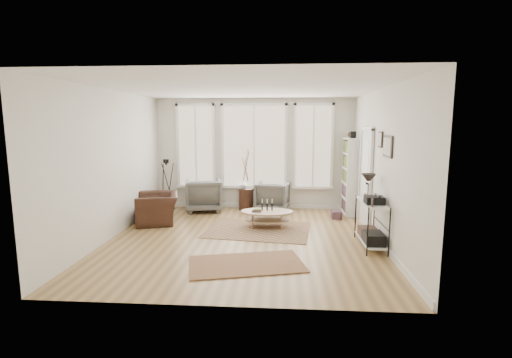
# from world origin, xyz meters

# --- Properties ---
(room) EXTENTS (5.50, 5.54, 2.90)m
(room) POSITION_xyz_m (0.02, 0.03, 1.43)
(room) COLOR #A57F4A
(room) RESTS_ON ground
(bay_window) EXTENTS (4.14, 0.12, 2.24)m
(bay_window) POSITION_xyz_m (0.00, 2.71, 1.61)
(bay_window) COLOR tan
(bay_window) RESTS_ON ground
(door) EXTENTS (0.09, 1.06, 2.22)m
(door) POSITION_xyz_m (2.57, 1.15, 1.12)
(door) COLOR silver
(door) RESTS_ON ground
(bookcase) EXTENTS (0.31, 0.85, 2.06)m
(bookcase) POSITION_xyz_m (2.44, 2.23, 0.96)
(bookcase) COLOR white
(bookcase) RESTS_ON ground
(low_shelf) EXTENTS (0.38, 1.08, 1.30)m
(low_shelf) POSITION_xyz_m (2.38, -0.30, 0.51)
(low_shelf) COLOR white
(low_shelf) RESTS_ON ground
(wall_art) EXTENTS (0.04, 0.88, 0.44)m
(wall_art) POSITION_xyz_m (2.58, -0.27, 1.88)
(wall_art) COLOR black
(wall_art) RESTS_ON ground
(rug_main) EXTENTS (2.31, 1.85, 0.01)m
(rug_main) POSITION_xyz_m (0.25, 0.61, 0.01)
(rug_main) COLOR brown
(rug_main) RESTS_ON ground
(rug_runner) EXTENTS (2.00, 1.41, 0.01)m
(rug_runner) POSITION_xyz_m (0.18, -1.36, 0.01)
(rug_runner) COLOR maroon
(rug_runner) RESTS_ON ground
(coffee_table) EXTENTS (1.14, 0.73, 0.52)m
(coffee_table) POSITION_xyz_m (0.42, 0.85, 0.28)
(coffee_table) COLOR tan
(coffee_table) RESTS_ON ground
(armchair_left) EXTENTS (1.07, 1.09, 0.83)m
(armchair_left) POSITION_xyz_m (-1.27, 2.28, 0.42)
(armchair_left) COLOR #60605C
(armchair_left) RESTS_ON ground
(armchair_right) EXTENTS (0.93, 0.95, 0.75)m
(armchair_right) POSITION_xyz_m (0.50, 2.45, 0.37)
(armchair_right) COLOR #60605C
(armchair_right) RESTS_ON ground
(side_table) EXTENTS (0.37, 0.37, 1.57)m
(side_table) POSITION_xyz_m (-0.20, 2.45, 0.76)
(side_table) COLOR #381F16
(side_table) RESTS_ON ground
(vase) EXTENTS (0.25, 0.25, 0.23)m
(vase) POSITION_xyz_m (-0.28, 2.45, 0.68)
(vase) COLOR silver
(vase) RESTS_ON side_table
(accent_chair) EXTENTS (1.25, 1.17, 0.67)m
(accent_chair) POSITION_xyz_m (-2.08, 1.05, 0.34)
(accent_chair) COLOR #381F16
(accent_chair) RESTS_ON ground
(tripod_camera) EXTENTS (0.47, 0.47, 1.33)m
(tripod_camera) POSITION_xyz_m (-2.25, 2.30, 0.61)
(tripod_camera) COLOR black
(tripod_camera) RESTS_ON ground
(book_stack_near) EXTENTS (0.24, 0.30, 0.18)m
(book_stack_near) POSITION_xyz_m (2.05, 1.72, 0.09)
(book_stack_near) COLOR brown
(book_stack_near) RESTS_ON ground
(book_stack_far) EXTENTS (0.25, 0.29, 0.16)m
(book_stack_far) POSITION_xyz_m (2.05, 1.68, 0.08)
(book_stack_far) COLOR brown
(book_stack_far) RESTS_ON ground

